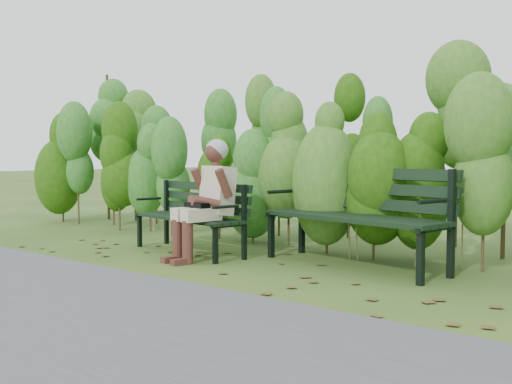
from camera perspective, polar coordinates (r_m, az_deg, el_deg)
The scene contains 7 objects.
ground at distance 6.26m, azimuth -2.04°, elevation -7.01°, with size 80.00×80.00×0.00m, color #314D1A.
footpath at distance 4.87m, azimuth -19.70°, elevation -10.19°, with size 60.00×2.50×0.01m, color #474749.
hedge_band at distance 7.66m, azimuth 7.21°, elevation 4.32°, with size 11.04×1.67×2.42m.
leaf_litter at distance 6.35m, azimuth -3.92°, elevation -6.85°, with size 6.07×2.25×0.01m.
bench_left at distance 7.10m, azimuth -5.89°, elevation -1.82°, with size 1.72×0.82×0.83m.
bench_right at distance 6.27m, azimuth 9.84°, elevation -1.52°, with size 2.12×1.00×1.02m.
seated_woman at distance 6.58m, azimuth -4.65°, elevation -0.10°, with size 0.57×0.84×1.32m.
Camera 1 is at (4.07, -4.62, 1.13)m, focal length 42.00 mm.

